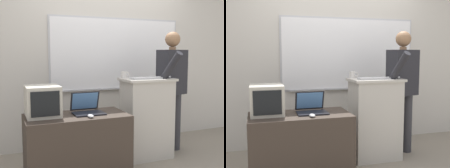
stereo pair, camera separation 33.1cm
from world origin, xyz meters
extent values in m
cube|color=beige|center=(0.00, 1.33, 1.45)|extent=(6.40, 0.12, 2.90)
cube|color=#B7B7BC|center=(0.18, 1.26, 1.34)|extent=(2.04, 0.02, 1.06)
cube|color=white|center=(0.18, 1.26, 1.34)|extent=(1.99, 0.02, 1.01)
cube|color=#B7B7BC|center=(0.18, 1.24, 0.82)|extent=(1.79, 0.04, 0.02)
cube|color=#BCB7AD|center=(0.27, 0.51, 0.50)|extent=(0.60, 0.39, 1.00)
cube|color=#BCB7AD|center=(0.27, 0.51, 1.01)|extent=(0.65, 0.43, 0.03)
cube|color=#382D26|center=(-0.72, 0.26, 0.35)|extent=(1.09, 0.56, 0.69)
cylinder|color=#333338|center=(0.58, 0.55, 0.40)|extent=(0.13, 0.13, 0.80)
cylinder|color=#333338|center=(0.79, 0.60, 0.40)|extent=(0.13, 0.13, 0.80)
cube|color=#232328|center=(0.68, 0.57, 1.09)|extent=(0.44, 0.32, 0.60)
cylinder|color=#8C6647|center=(0.68, 0.57, 1.41)|extent=(0.09, 0.09, 0.04)
sphere|color=#8C6647|center=(0.68, 0.57, 1.53)|extent=(0.20, 0.20, 0.20)
cylinder|color=#232328|center=(0.47, 0.34, 1.13)|extent=(0.19, 0.42, 0.50)
cylinder|color=#232328|center=(0.90, 0.63, 1.07)|extent=(0.08, 0.08, 0.57)
cube|color=black|center=(-0.59, 0.24, 0.70)|extent=(0.33, 0.23, 0.02)
cube|color=black|center=(-0.59, 0.39, 0.81)|extent=(0.33, 0.08, 0.21)
cube|color=#598CCC|center=(-0.59, 0.39, 0.82)|extent=(0.29, 0.07, 0.19)
cube|color=silver|center=(0.25, 0.45, 1.04)|extent=(0.46, 0.15, 0.02)
ellipsoid|color=#BCBCC1|center=(-0.62, 0.08, 0.71)|extent=(0.06, 0.10, 0.03)
ellipsoid|color=#BCBCC1|center=(0.55, 0.46, 1.05)|extent=(0.06, 0.10, 0.03)
cube|color=#BCB7A8|center=(-1.07, 0.34, 0.85)|extent=(0.34, 0.37, 0.32)
cube|color=black|center=(-1.07, 0.15, 0.85)|extent=(0.28, 0.01, 0.25)
cylinder|color=silver|center=(0.01, 0.66, 1.07)|extent=(0.07, 0.07, 0.09)
torus|color=silver|center=(0.06, 0.66, 1.08)|extent=(0.06, 0.02, 0.06)
camera|label=1|loc=(-1.48, -2.61, 1.36)|focal=45.00mm
camera|label=2|loc=(-1.17, -2.72, 1.36)|focal=45.00mm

